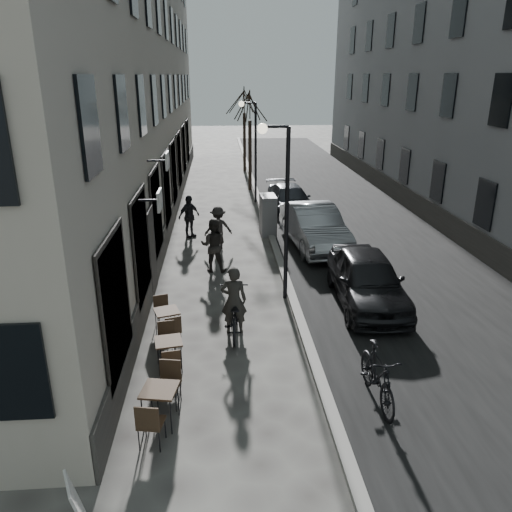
{
  "coord_description": "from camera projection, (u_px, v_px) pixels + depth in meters",
  "views": [
    {
      "loc": [
        -1.87,
        -7.52,
        6.29
      ],
      "look_at": [
        -0.96,
        4.79,
        1.8
      ],
      "focal_mm": 35.0,
      "sensor_mm": 36.0,
      "label": 1
    }
  ],
  "objects": [
    {
      "name": "pedestrian_mid",
      "position": [
        218.0,
        228.0,
        18.95
      ],
      "size": [
        1.15,
        0.79,
        1.64
      ],
      "primitive_type": "imported",
      "rotation": [
        0.0,
        0.0,
        3.32
      ],
      "color": "black",
      "rests_on": "ground"
    },
    {
      "name": "utility_cabinet",
      "position": [
        268.0,
        215.0,
        20.66
      ],
      "size": [
        0.65,
        1.13,
        1.65
      ],
      "primitive_type": "cube",
      "rotation": [
        0.0,
        0.0,
        0.04
      ],
      "color": "slate",
      "rests_on": "ground"
    },
    {
      "name": "ground",
      "position": [
        326.0,
        432.0,
        9.33
      ],
      "size": [
        120.0,
        120.0,
        0.0
      ],
      "primitive_type": "plane",
      "color": "#3E3B39",
      "rests_on": "ground"
    },
    {
      "name": "kerb",
      "position": [
        263.0,
        211.0,
        24.31
      ],
      "size": [
        0.25,
        60.0,
        0.12
      ],
      "primitive_type": "cube",
      "color": "gray",
      "rests_on": "ground"
    },
    {
      "name": "bistro_set_a",
      "position": [
        160.0,
        403.0,
        9.39
      ],
      "size": [
        0.75,
        1.63,
        0.93
      ],
      "rotation": [
        0.0,
        0.0,
        -0.18
      ],
      "color": "#322416",
      "rests_on": "ground"
    },
    {
      "name": "streetlamp_far",
      "position": [
        252.0,
        141.0,
        25.1
      ],
      "size": [
        0.9,
        0.28,
        5.09
      ],
      "color": "black",
      "rests_on": "ground"
    },
    {
      "name": "tree_far",
      "position": [
        244.0,
        101.0,
        33.03
      ],
      "size": [
        2.4,
        2.4,
        5.7
      ],
      "color": "black",
      "rests_on": "ground"
    },
    {
      "name": "cyclist_rider",
      "position": [
        234.0,
        300.0,
        12.65
      ],
      "size": [
        0.68,
        0.46,
        1.82
      ],
      "primitive_type": "imported",
      "rotation": [
        0.0,
        0.0,
        3.1
      ],
      "color": "#2A2824",
      "rests_on": "ground"
    },
    {
      "name": "streetlamp_near",
      "position": [
        281.0,
        195.0,
        13.86
      ],
      "size": [
        0.9,
        0.28,
        5.09
      ],
      "color": "black",
      "rests_on": "ground"
    },
    {
      "name": "bistro_set_b",
      "position": [
        169.0,
        352.0,
        11.2
      ],
      "size": [
        0.68,
        1.49,
        0.85
      ],
      "rotation": [
        0.0,
        0.0,
        0.17
      ],
      "color": "#322416",
      "rests_on": "ground"
    },
    {
      "name": "car_mid",
      "position": [
        314.0,
        227.0,
        19.15
      ],
      "size": [
        2.19,
        5.03,
        1.61
      ],
      "primitive_type": "imported",
      "rotation": [
        0.0,
        0.0,
        0.1
      ],
      "color": "#989BA0",
      "rests_on": "ground"
    },
    {
      "name": "bicycle",
      "position": [
        234.0,
        313.0,
        12.77
      ],
      "size": [
        0.83,
        2.15,
        1.11
      ],
      "primitive_type": "imported",
      "rotation": [
        0.0,
        0.0,
        3.1
      ],
      "color": "black",
      "rests_on": "ground"
    },
    {
      "name": "pedestrian_far",
      "position": [
        189.0,
        217.0,
        20.25
      ],
      "size": [
        1.05,
        1.0,
        1.75
      ],
      "primitive_type": "imported",
      "rotation": [
        0.0,
        0.0,
        0.73
      ],
      "color": "black",
      "rests_on": "ground"
    },
    {
      "name": "moped",
      "position": [
        377.0,
        376.0,
        10.02
      ],
      "size": [
        0.63,
        2.01,
        1.2
      ],
      "primitive_type": "imported",
      "rotation": [
        0.0,
        0.0,
        0.03
      ],
      "color": "black",
      "rests_on": "ground"
    },
    {
      "name": "road",
      "position": [
        336.0,
        210.0,
        24.59
      ],
      "size": [
        7.3,
        60.0,
        0.0
      ],
      "primitive_type": "cube",
      "color": "black",
      "rests_on": "ground"
    },
    {
      "name": "building_left",
      "position": [
        120.0,
        33.0,
        21.64
      ],
      "size": [
        4.0,
        35.0,
        16.0
      ],
      "primitive_type": "cube",
      "color": "#A59C8A",
      "rests_on": "ground"
    },
    {
      "name": "bistro_set_c",
      "position": [
        167.0,
        320.0,
        12.62
      ],
      "size": [
        0.83,
        1.49,
        0.85
      ],
      "rotation": [
        0.0,
        0.0,
        0.32
      ],
      "color": "#322416",
      "rests_on": "ground"
    },
    {
      "name": "car_far",
      "position": [
        290.0,
        200.0,
        24.01
      ],
      "size": [
        2.24,
        4.57,
        1.28
      ],
      "primitive_type": "imported",
      "rotation": [
        0.0,
        0.0,
        0.1
      ],
      "color": "#32343B",
      "rests_on": "ground"
    },
    {
      "name": "car_near",
      "position": [
        367.0,
        279.0,
        14.35
      ],
      "size": [
        1.98,
        4.55,
        1.53
      ],
      "primitive_type": "imported",
      "rotation": [
        0.0,
        0.0,
        -0.04
      ],
      "color": "black",
      "rests_on": "ground"
    },
    {
      "name": "pedestrian_near",
      "position": [
        214.0,
        245.0,
        16.71
      ],
      "size": [
        1.01,
        0.85,
        1.83
      ],
      "primitive_type": "imported",
      "rotation": [
        0.0,
        0.0,
        2.95
      ],
      "color": "#272421",
      "rests_on": "ground"
    },
    {
      "name": "building_right",
      "position": [
        466.0,
        35.0,
        22.71
      ],
      "size": [
        4.0,
        35.0,
        16.0
      ],
      "primitive_type": "cube",
      "color": "gray",
      "rests_on": "ground"
    },
    {
      "name": "tree_near",
      "position": [
        250.0,
        106.0,
        27.4
      ],
      "size": [
        2.4,
        2.4,
        5.7
      ],
      "color": "black",
      "rests_on": "ground"
    }
  ]
}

